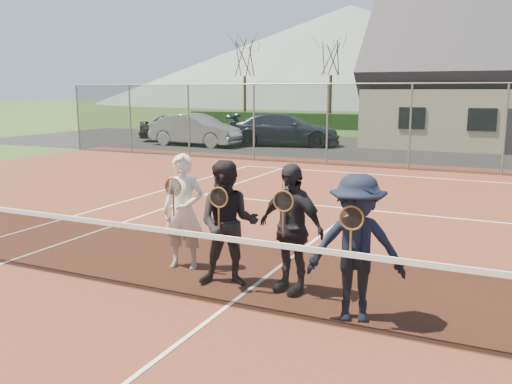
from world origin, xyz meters
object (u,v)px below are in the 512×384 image
(car_a, at_px, (182,127))
(player_b, at_px, (228,224))
(car_c, at_px, (284,130))
(player_a, at_px, (184,211))
(player_c, at_px, (291,228))
(tennis_net, at_px, (227,268))
(car_b, at_px, (196,130))
(player_d, at_px, (356,248))

(car_a, xyz_separation_m, player_b, (12.82, -18.70, 0.16))
(car_c, xyz_separation_m, player_a, (5.81, -18.38, 0.11))
(player_c, bearing_deg, tennis_net, -121.50)
(player_b, bearing_deg, car_c, 109.92)
(car_b, xyz_separation_m, car_c, (4.00, 1.84, 0.02))
(car_a, relative_size, car_b, 0.93)
(car_b, distance_m, player_c, 20.47)
(tennis_net, bearing_deg, player_a, 140.55)
(player_c, bearing_deg, player_d, -27.47)
(player_a, relative_size, player_b, 1.00)
(car_c, distance_m, player_b, 19.97)
(car_b, bearing_deg, player_c, -142.10)
(player_a, relative_size, player_c, 1.00)
(player_a, distance_m, player_b, 1.08)
(player_d, bearing_deg, car_a, 127.69)
(car_c, relative_size, player_b, 3.11)
(car_a, bearing_deg, player_d, -166.63)
(car_b, relative_size, player_d, 2.69)
(car_c, relative_size, player_a, 3.11)
(player_c, xyz_separation_m, player_d, (1.06, -0.55, -0.00))
(car_b, bearing_deg, player_b, -144.41)
(player_b, bearing_deg, tennis_net, -63.28)
(tennis_net, distance_m, player_d, 1.66)
(player_a, xyz_separation_m, player_b, (1.00, -0.40, -0.00))
(car_c, bearing_deg, car_a, 76.17)
(car_a, height_order, player_b, player_b)
(car_a, xyz_separation_m, player_c, (13.71, -18.56, 0.16))
(car_b, relative_size, player_b, 2.69)
(car_b, height_order, player_a, player_a)
(player_a, bearing_deg, car_a, 122.86)
(player_a, xyz_separation_m, player_d, (2.95, -0.81, -0.00))
(car_a, distance_m, player_b, 22.67)
(car_a, height_order, car_b, car_b)
(car_a, distance_m, car_c, 6.01)
(player_c, distance_m, player_d, 1.19)
(car_c, xyz_separation_m, player_b, (6.81, -18.78, 0.11))
(player_b, bearing_deg, player_d, -11.96)
(car_a, height_order, player_a, player_a)
(car_b, distance_m, player_a, 19.22)
(player_d, bearing_deg, car_b, 126.32)
(car_b, height_order, player_c, player_c)
(car_c, height_order, player_c, player_c)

